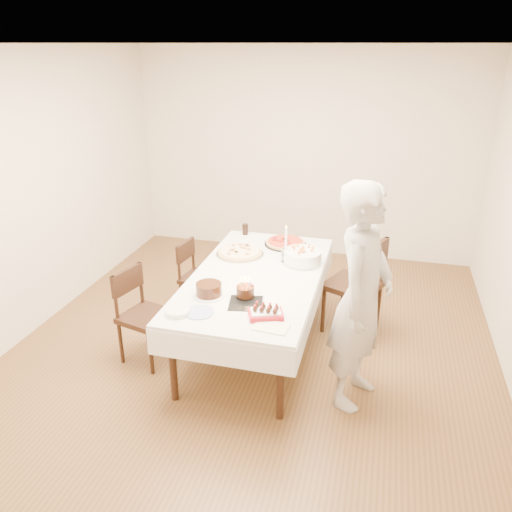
% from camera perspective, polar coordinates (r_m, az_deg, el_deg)
% --- Properties ---
extents(floor, '(5.00, 5.00, 0.00)m').
position_cam_1_polar(floor, '(4.93, -0.10, -10.06)').
color(floor, '#54371C').
rests_on(floor, ground).
extents(wall_back, '(4.50, 0.04, 2.70)m').
position_cam_1_polar(wall_back, '(6.71, 5.49, 11.45)').
color(wall_back, beige).
rests_on(wall_back, floor).
extents(wall_front, '(4.50, 0.04, 2.70)m').
position_cam_1_polar(wall_front, '(2.27, -17.11, -14.56)').
color(wall_front, beige).
rests_on(wall_front, floor).
extents(wall_left, '(0.04, 5.00, 2.70)m').
position_cam_1_polar(wall_left, '(5.35, -24.25, 6.50)').
color(wall_left, beige).
rests_on(wall_left, floor).
extents(ceiling, '(5.00, 5.00, 0.00)m').
position_cam_1_polar(ceiling, '(4.12, -0.12, 23.16)').
color(ceiling, white).
rests_on(ceiling, wall_back).
extents(dining_table, '(1.17, 2.16, 0.75)m').
position_cam_1_polar(dining_table, '(4.73, -0.00, -6.30)').
color(dining_table, silver).
rests_on(dining_table, floor).
extents(chair_right_savory, '(0.68, 0.68, 1.01)m').
position_cam_1_polar(chair_right_savory, '(5.01, 11.02, -3.28)').
color(chair_right_savory, '#321B10').
rests_on(chair_right_savory, floor).
extents(chair_left_savory, '(0.46, 0.46, 0.80)m').
position_cam_1_polar(chair_left_savory, '(5.34, -6.33, -2.51)').
color(chair_left_savory, '#321B10').
rests_on(chair_left_savory, floor).
extents(chair_left_dessert, '(0.54, 0.54, 0.88)m').
position_cam_1_polar(chair_left_dessert, '(4.61, -12.40, -6.80)').
color(chair_left_dessert, '#321B10').
rests_on(chair_left_dessert, floor).
extents(person, '(0.60, 0.76, 1.83)m').
position_cam_1_polar(person, '(3.89, 11.98, -4.70)').
color(person, beige).
rests_on(person, floor).
extents(pizza_white, '(0.59, 0.59, 0.04)m').
position_cam_1_polar(pizza_white, '(4.98, -1.84, 0.40)').
color(pizza_white, beige).
rests_on(pizza_white, dining_table).
extents(pizza_pepperoni, '(0.53, 0.53, 0.04)m').
position_cam_1_polar(pizza_pepperoni, '(5.24, 3.37, 1.54)').
color(pizza_pepperoni, red).
rests_on(pizza_pepperoni, dining_table).
extents(red_placemat, '(0.29, 0.29, 0.01)m').
position_cam_1_polar(red_placemat, '(4.90, 5.06, -0.38)').
color(red_placemat, '#B21E1E').
rests_on(red_placemat, dining_table).
extents(pasta_bowl, '(0.45, 0.45, 0.12)m').
position_cam_1_polar(pasta_bowl, '(4.80, 5.34, -0.05)').
color(pasta_bowl, white).
rests_on(pasta_bowl, dining_table).
extents(taper_candle, '(0.08, 0.08, 0.38)m').
position_cam_1_polar(taper_candle, '(4.77, 3.44, 1.45)').
color(taper_candle, white).
rests_on(taper_candle, dining_table).
extents(shaker_pair, '(0.09, 0.09, 0.08)m').
position_cam_1_polar(shaker_pair, '(4.94, 3.05, 0.40)').
color(shaker_pair, white).
rests_on(shaker_pair, dining_table).
extents(cola_glass, '(0.08, 0.08, 0.12)m').
position_cam_1_polar(cola_glass, '(5.50, -1.24, 3.07)').
color(cola_glass, black).
rests_on(cola_glass, dining_table).
extents(layer_cake, '(0.35, 0.35, 0.11)m').
position_cam_1_polar(layer_cake, '(4.19, -5.41, -3.84)').
color(layer_cake, '#33190C').
rests_on(layer_cake, dining_table).
extents(cake_board, '(0.31, 0.31, 0.01)m').
position_cam_1_polar(cake_board, '(4.07, -1.18, -5.45)').
color(cake_board, black).
rests_on(cake_board, dining_table).
extents(birthday_cake, '(0.17, 0.17, 0.15)m').
position_cam_1_polar(birthday_cake, '(4.13, -1.24, -3.63)').
color(birthday_cake, '#3C2110').
rests_on(birthday_cake, dining_table).
extents(strawberry_box, '(0.30, 0.25, 0.07)m').
position_cam_1_polar(strawberry_box, '(3.87, 1.13, -6.56)').
color(strawberry_box, '#A6131F').
rests_on(strawberry_box, dining_table).
extents(box_lid, '(0.27, 0.19, 0.02)m').
position_cam_1_polar(box_lid, '(3.75, 1.74, -8.17)').
color(box_lid, beige).
rests_on(box_lid, dining_table).
extents(plate_stack, '(0.22, 0.22, 0.04)m').
position_cam_1_polar(plate_stack, '(3.96, -8.92, -6.27)').
color(plate_stack, white).
rests_on(plate_stack, dining_table).
extents(china_plate, '(0.24, 0.24, 0.01)m').
position_cam_1_polar(china_plate, '(3.96, -6.53, -6.40)').
color(china_plate, white).
rests_on(china_plate, dining_table).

